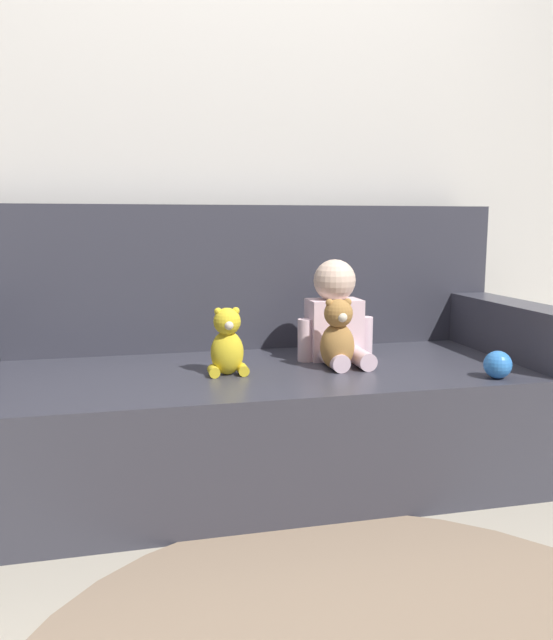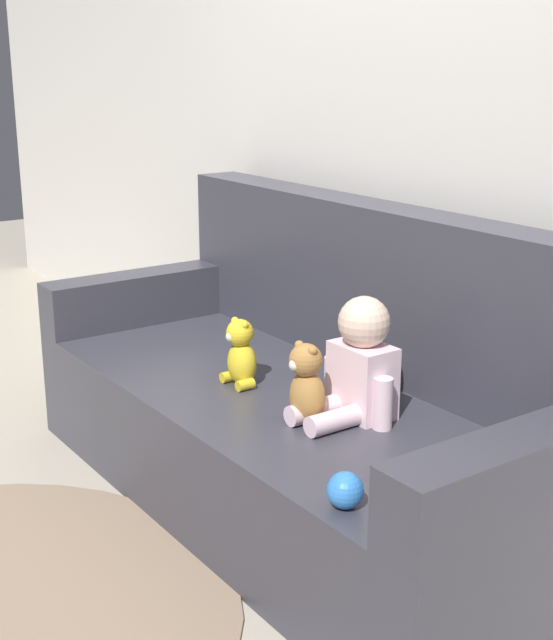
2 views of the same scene
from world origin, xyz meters
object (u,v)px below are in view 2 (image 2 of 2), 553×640
Objects in this scene: teddy_bear_brown at (307,384)px; couch at (310,409)px; plush_toy_side at (241,354)px; toy_ball at (345,490)px; person_baby at (358,367)px.

couch is at bearing 140.74° from teddy_bear_brown.
plush_toy_side is 2.50× the size of toy_ball.
couch reaches higher than plush_toy_side.
couch is 0.87m from toy_ball.
person_baby is 4.07× the size of toy_ball.
teddy_bear_brown is at bearing -2.36° from plush_toy_side.
couch is 5.74× the size of person_baby.
teddy_bear_brown is 0.54m from toy_ball.
couch reaches higher than teddy_bear_brown.
couch is 8.55× the size of teddy_bear_brown.
teddy_bear_brown is at bearing -106.13° from person_baby.
person_baby is 1.49× the size of teddy_bear_brown.
person_baby is (0.30, -0.05, 0.25)m from couch.
person_baby is 0.46m from plush_toy_side.
toy_ball is at bearing -31.49° from couch.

